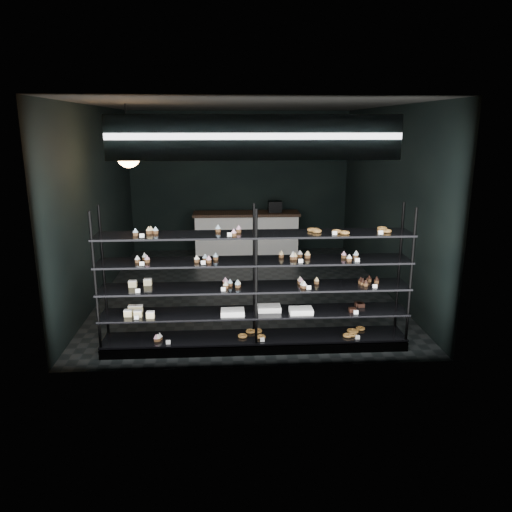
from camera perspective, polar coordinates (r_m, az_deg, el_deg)
name	(u,v)px	position (r m, az deg, el deg)	size (l,w,h in m)	color
room	(245,202)	(8.68, -1.28, 6.24)	(5.01, 6.01, 3.20)	black
display_shelf	(253,303)	(6.54, -0.30, -5.41)	(4.00, 0.50, 1.91)	black
signage	(255,138)	(5.67, -0.09, 13.38)	(3.30, 0.05, 0.50)	#0C163F
pendant_lamp	(128,156)	(7.59, -14.39, 11.02)	(0.34, 0.34, 0.90)	black
service_counter	(247,233)	(11.35, -1.05, 2.63)	(2.38, 0.65, 1.23)	silver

